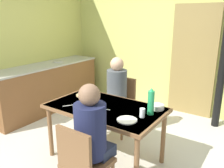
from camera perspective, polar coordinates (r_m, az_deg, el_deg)
ground_plane at (r=3.29m, az=-5.65°, el=-16.77°), size 5.79×5.79×0.00m
wall_back at (r=4.69m, az=12.01°, el=11.63°), size 4.32×0.10×2.87m
wall_left at (r=4.69m, az=-21.49°, el=10.88°), size 0.10×3.34×2.87m
door_wooden at (r=4.45m, az=19.22°, el=5.20°), size 0.80×0.05×2.00m
kitchen_counter at (r=4.75m, az=-15.70°, el=-0.68°), size 0.61×2.30×0.91m
dining_table at (r=2.88m, az=-1.70°, el=-6.89°), size 1.41×0.82×0.73m
chair_near_diner at (r=2.27m, az=-7.21°, el=-18.52°), size 0.40×0.40×0.87m
chair_far_diner at (r=3.66m, az=2.23°, el=-4.37°), size 0.40×0.40×0.87m
person_near_diner at (r=2.21m, az=-5.09°, el=-10.87°), size 0.30×0.37×0.77m
person_far_diner at (r=3.46m, az=1.07°, el=-0.63°), size 0.30×0.37×0.77m
water_bottle_green_near at (r=2.62m, az=-4.25°, el=-4.73°), size 0.06×0.06×0.26m
water_bottle_green_far at (r=2.62m, az=9.52°, el=-4.38°), size 0.07×0.07×0.31m
serving_bowl_center at (r=2.82m, az=10.93°, el=-5.52°), size 0.17×0.17×0.05m
dinner_plate_near_left at (r=2.78m, az=-7.04°, el=-6.14°), size 0.19×0.19×0.01m
dinner_plate_near_right at (r=2.49m, az=3.69°, el=-8.80°), size 0.22×0.22×0.01m
drinking_glass_by_near_diner at (r=2.57m, az=7.42°, el=-7.02°), size 0.06×0.06×0.10m
bread_plate_sliced at (r=3.24m, az=-7.09°, el=-2.74°), size 0.19×0.19×0.02m
cutlery_knife_near at (r=2.93m, az=-10.48°, el=-5.20°), size 0.10×0.13×0.00m
cutlery_fork_near at (r=2.76m, az=-1.92°, el=-6.23°), size 0.15×0.07×0.00m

